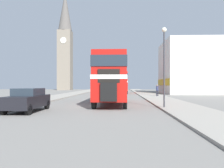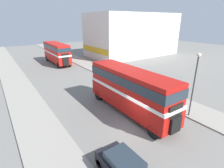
# 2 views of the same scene
# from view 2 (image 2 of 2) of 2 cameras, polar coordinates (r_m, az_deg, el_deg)

# --- Properties ---
(ground_plane) EXTENTS (120.00, 120.00, 0.00)m
(ground_plane) POSITION_cam_2_polar(r_m,az_deg,el_deg) (15.30, 7.59, -13.89)
(ground_plane) COLOR slate
(sidewalk_right) EXTENTS (3.50, 120.00, 0.12)m
(sidewalk_right) POSITION_cam_2_polar(r_m,az_deg,el_deg) (19.91, 22.36, -6.62)
(sidewalk_right) COLOR gray
(sidewalk_right) RESTS_ON ground_plane
(sidewalk_left) EXTENTS (3.50, 120.00, 0.12)m
(sidewalk_left) POSITION_cam_2_polar(r_m,az_deg,el_deg) (12.68, -17.95, -22.91)
(sidewalk_left) COLOR gray
(sidewalk_left) RESTS_ON ground_plane
(double_decker_bus) EXTENTS (2.56, 10.46, 4.23)m
(double_decker_bus) POSITION_cam_2_polar(r_m,az_deg,el_deg) (16.49, 6.02, -1.23)
(double_decker_bus) COLOR #B2140F
(double_decker_bus) RESTS_ON ground_plane
(bus_distant) EXTENTS (2.47, 9.93, 4.15)m
(bus_distant) POSITION_cam_2_polar(r_m,az_deg,el_deg) (37.76, -17.64, 10.06)
(bus_distant) COLOR red
(bus_distant) RESTS_ON ground_plane
(pedestrian_walking) EXTENTS (0.33, 0.33, 1.62)m
(pedestrian_walking) POSITION_cam_2_polar(r_m,az_deg,el_deg) (28.97, 0.44, 5.22)
(pedestrian_walking) COLOR #282833
(pedestrian_walking) RESTS_ON sidewalk_right
(street_lamp) EXTENTS (0.36, 0.36, 5.86)m
(street_lamp) POSITION_cam_2_polar(r_m,az_deg,el_deg) (16.72, 25.54, 2.31)
(street_lamp) COLOR #38383D
(street_lamp) RESTS_ON sidewalk_right
(shop_building_block) EXTENTS (21.93, 11.81, 10.09)m
(shop_building_block) POSITION_cam_2_polar(r_m,az_deg,el_deg) (46.08, 6.57, 15.74)
(shop_building_block) COLOR silver
(shop_building_block) RESTS_ON ground_plane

